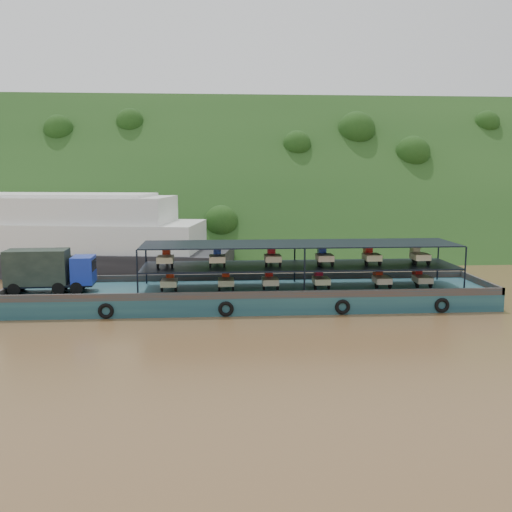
{
  "coord_description": "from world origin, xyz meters",
  "views": [
    {
      "loc": [
        -5.11,
        -40.99,
        9.77
      ],
      "look_at": [
        -2.0,
        3.0,
        3.2
      ],
      "focal_mm": 40.0,
      "sensor_mm": 36.0,
      "label": 1
    }
  ],
  "objects": [
    {
      "name": "passenger_ferry",
      "position": [
        -22.6,
        15.96,
        3.31
      ],
      "size": [
        38.77,
        15.55,
        7.64
      ],
      "rotation": [
        0.0,
        0.0,
        -0.17
      ],
      "color": "black",
      "rests_on": "ground"
    },
    {
      "name": "hillside",
      "position": [
        0.0,
        36.0,
        0.0
      ],
      "size": [
        140.0,
        39.6,
        39.6
      ],
      "primitive_type": "cube",
      "rotation": [
        0.79,
        0.0,
        0.0
      ],
      "color": "#173613",
      "rests_on": "ground"
    },
    {
      "name": "ground",
      "position": [
        0.0,
        0.0,
        0.0
      ],
      "size": [
        160.0,
        160.0,
        0.0
      ],
      "primitive_type": "plane",
      "color": "brown",
      "rests_on": "ground"
    },
    {
      "name": "cargo_barge",
      "position": [
        -3.38,
        0.13,
        1.07
      ],
      "size": [
        35.0,
        7.18,
        4.54
      ],
      "color": "#133545",
      "rests_on": "ground"
    }
  ]
}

